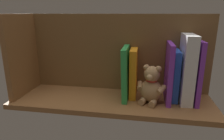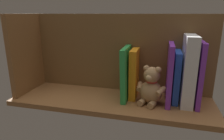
% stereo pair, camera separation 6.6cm
% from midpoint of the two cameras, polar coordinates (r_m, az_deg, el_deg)
% --- Properties ---
extents(ground_plane, '(0.90, 0.29, 0.02)m').
position_cam_midpoint_polar(ground_plane, '(0.93, -2.05, -8.66)').
color(ground_plane, brown).
extents(shelf_back_panel, '(0.90, 0.02, 0.37)m').
position_cam_midpoint_polar(shelf_back_panel, '(0.98, -0.72, 4.86)').
color(shelf_back_panel, brown).
rests_on(shelf_back_panel, ground_plane).
extents(shelf_side_divider, '(0.02, 0.23, 0.37)m').
position_cam_midpoint_polar(shelf_side_divider, '(1.04, -26.01, 3.84)').
color(shelf_side_divider, brown).
rests_on(shelf_side_divider, ground_plane).
extents(book_0, '(0.02, 0.16, 0.27)m').
position_cam_midpoint_polar(book_0, '(0.91, 21.05, -0.49)').
color(book_0, purple).
rests_on(book_0, ground_plane).
extents(dictionary_thick_white, '(0.05, 0.16, 0.29)m').
position_cam_midpoint_polar(dictionary_thick_white, '(0.90, 18.60, 0.30)').
color(dictionary_thick_white, silver).
rests_on(dictionary_thick_white, ground_plane).
extents(book_1, '(0.03, 0.13, 0.22)m').
position_cam_midpoint_polar(book_1, '(0.92, 15.57, -1.42)').
color(book_1, blue).
rests_on(book_1, ground_plane).
extents(book_2, '(0.02, 0.17, 0.26)m').
position_cam_midpoint_polar(book_2, '(0.89, 13.87, -0.69)').
color(book_2, purple).
rests_on(book_2, ground_plane).
extents(teddy_bear, '(0.13, 0.13, 0.17)m').
position_cam_midpoint_polar(teddy_bear, '(0.87, 9.00, -4.58)').
color(teddy_bear, tan).
rests_on(teddy_bear, ground_plane).
extents(book_3, '(0.03, 0.13, 0.22)m').
position_cam_midpoint_polar(book_3, '(0.92, 4.13, -0.89)').
color(book_3, orange).
rests_on(book_3, ground_plane).
extents(book_4, '(0.03, 0.17, 0.23)m').
position_cam_midpoint_polar(book_4, '(0.90, 1.87, -0.83)').
color(book_4, green).
rests_on(book_4, ground_plane).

